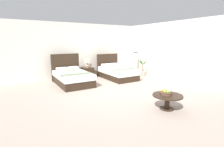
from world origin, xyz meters
TOP-DOWN VIEW (x-y plane):
  - ground_plane at (0.00, 0.00)m, footprint 9.90×10.11m
  - wall_back at (0.00, 3.26)m, footprint 9.90×0.12m
  - wall_side_right at (3.15, 0.40)m, footprint 0.12×5.71m
  - bed_near_window at (-1.14, 1.86)m, footprint 1.31×2.06m
  - bed_near_corner at (1.14, 1.86)m, footprint 1.24×2.07m
  - nightstand at (-0.05, 2.71)m, footprint 0.52×0.49m
  - table_lamp at (-0.05, 2.73)m, footprint 0.34×0.34m
  - vase at (0.11, 2.67)m, footprint 0.08×0.08m
  - coffee_table at (0.17, -2.15)m, footprint 0.80×0.80m
  - fruit_bowl at (0.17, -2.12)m, footprint 0.33×0.33m
  - floor_lamp_corner at (2.67, 2.33)m, footprint 0.20×0.20m
  - potted_palm at (2.59, 1.59)m, footprint 0.62×0.56m

SIDE VIEW (x-z plane):
  - ground_plane at x=0.00m, z-range -0.02..0.00m
  - nightstand at x=-0.05m, z-range 0.00..0.53m
  - potted_palm at x=2.59m, z-range -0.18..0.73m
  - bed_near_window at x=-1.14m, z-range -0.32..0.93m
  - bed_near_corner at x=1.14m, z-range -0.28..0.89m
  - coffee_table at x=0.17m, z-range 0.10..0.51m
  - fruit_bowl at x=0.17m, z-range 0.37..0.56m
  - floor_lamp_corner at x=2.67m, z-range 0.00..1.23m
  - vase at x=0.11m, z-range 0.53..0.72m
  - table_lamp at x=-0.05m, z-range 0.58..1.01m
  - wall_back at x=0.00m, z-range 0.00..2.72m
  - wall_side_right at x=3.15m, z-range 0.00..2.72m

